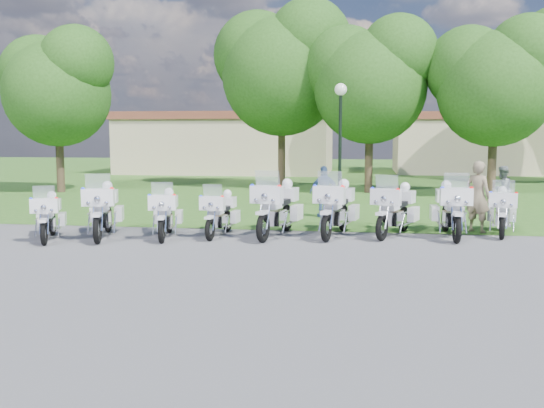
# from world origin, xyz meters

# --- Properties ---
(ground) EXTENTS (100.00, 100.00, 0.00)m
(ground) POSITION_xyz_m (0.00, 0.00, 0.00)
(ground) COLOR #5B5B60
(ground) RESTS_ON ground
(grass_lawn) EXTENTS (100.00, 48.00, 0.01)m
(grass_lawn) POSITION_xyz_m (0.00, 27.00, 0.00)
(grass_lawn) COLOR #31631F
(grass_lawn) RESTS_ON ground
(motorcycle_0) EXTENTS (1.17, 2.03, 1.43)m
(motorcycle_0) POSITION_xyz_m (-4.67, 0.76, 0.60)
(motorcycle_0) COLOR black
(motorcycle_0) RESTS_ON ground
(motorcycle_1) EXTENTS (1.26, 2.48, 1.70)m
(motorcycle_1) POSITION_xyz_m (-3.45, 1.32, 0.71)
(motorcycle_1) COLOR black
(motorcycle_1) RESTS_ON ground
(motorcycle_2) EXTENTS (1.00, 2.20, 1.49)m
(motorcycle_2) POSITION_xyz_m (-1.84, 1.53, 0.62)
(motorcycle_2) COLOR black
(motorcycle_2) RESTS_ON ground
(motorcycle_3) EXTENTS (0.77, 2.10, 1.41)m
(motorcycle_3) POSITION_xyz_m (-0.51, 2.00, 0.59)
(motorcycle_3) COLOR black
(motorcycle_3) RESTS_ON ground
(motorcycle_4) EXTENTS (1.18, 2.61, 1.77)m
(motorcycle_4) POSITION_xyz_m (0.99, 2.16, 0.74)
(motorcycle_4) COLOR black
(motorcycle_4) RESTS_ON ground
(motorcycle_5) EXTENTS (1.17, 2.58, 1.75)m
(motorcycle_5) POSITION_xyz_m (2.52, 2.47, 0.73)
(motorcycle_5) COLOR black
(motorcycle_5) RESTS_ON ground
(motorcycle_6) EXTENTS (1.37, 2.33, 1.65)m
(motorcycle_6) POSITION_xyz_m (4.06, 2.70, 0.69)
(motorcycle_6) COLOR black
(motorcycle_6) RESTS_ON ground
(motorcycle_7) EXTENTS (0.85, 2.56, 1.72)m
(motorcycle_7) POSITION_xyz_m (5.46, 2.72, 0.72)
(motorcycle_7) COLOR black
(motorcycle_7) RESTS_ON ground
(motorcycle_8) EXTENTS (1.01, 2.22, 1.51)m
(motorcycle_8) POSITION_xyz_m (6.87, 3.27, 0.63)
(motorcycle_8) COLOR black
(motorcycle_8) RESTS_ON ground
(lamp_post) EXTENTS (0.44, 0.44, 4.47)m
(lamp_post) POSITION_xyz_m (2.37, 8.67, 3.35)
(lamp_post) COLOR black
(lamp_post) RESTS_ON ground
(tree_0) EXTENTS (5.59, 4.77, 7.45)m
(tree_0) POSITION_xyz_m (-10.54, 12.63, 4.93)
(tree_0) COLOR #38281C
(tree_0) RESTS_ON ground
(tree_1) EXTENTS (6.83, 5.82, 9.10)m
(tree_1) POSITION_xyz_m (-0.83, 16.47, 6.02)
(tree_1) COLOR #38281C
(tree_1) RESTS_ON ground
(tree_2) EXTENTS (5.91, 5.04, 7.88)m
(tree_2) POSITION_xyz_m (3.44, 14.46, 5.21)
(tree_2) COLOR #38281C
(tree_2) RESTS_ON ground
(tree_3) EXTENTS (5.67, 4.84, 7.56)m
(tree_3) POSITION_xyz_m (8.61, 13.48, 5.00)
(tree_3) COLOR #38281C
(tree_3) RESTS_ON ground
(building_west) EXTENTS (14.56, 8.32, 4.10)m
(building_west) POSITION_xyz_m (-6.00, 28.00, 2.07)
(building_west) COLOR #C4B08D
(building_west) RESTS_ON ground
(building_east) EXTENTS (11.44, 7.28, 4.10)m
(building_east) POSITION_xyz_m (11.00, 30.00, 2.07)
(building_east) COLOR #C4B08D
(building_east) RESTS_ON ground
(bystander_a) EXTENTS (0.84, 0.81, 1.94)m
(bystander_a) POSITION_xyz_m (6.29, 3.50, 0.97)
(bystander_a) COLOR #87765B
(bystander_a) RESTS_ON ground
(bystander_b) EXTENTS (0.96, 0.98, 1.59)m
(bystander_b) POSITION_xyz_m (7.86, 7.81, 0.79)
(bystander_b) COLOR slate
(bystander_b) RESTS_ON ground
(bystander_c) EXTENTS (1.04, 0.68, 1.64)m
(bystander_c) POSITION_xyz_m (1.99, 5.88, 0.82)
(bystander_c) COLOR #365281
(bystander_c) RESTS_ON ground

